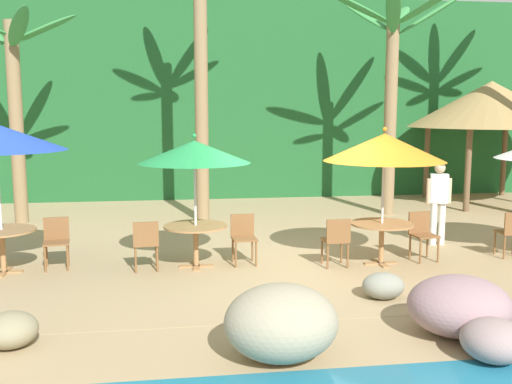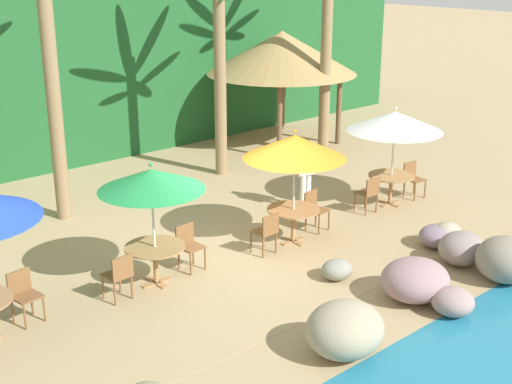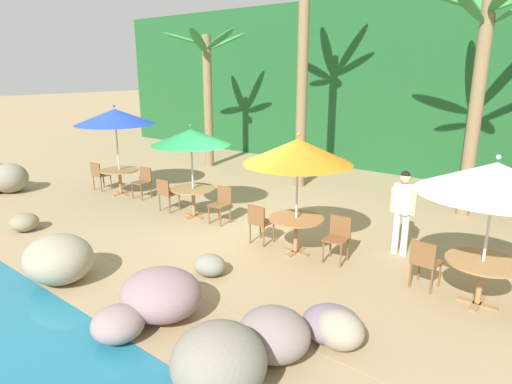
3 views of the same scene
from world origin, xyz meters
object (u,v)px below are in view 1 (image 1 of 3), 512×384
at_px(umbrella_orange, 384,147).
at_px(palm_tree_nearest, 15,85).
at_px(dining_table_orange, 382,230).
at_px(chair_green_inland, 146,242).
at_px(dining_table_green, 196,232).
at_px(palm_tree_third, 393,63).
at_px(chair_green_seaward, 243,235).
at_px(waiter_in_white, 439,196).
at_px(chair_orange_inland, 337,239).
at_px(chair_white_inland, 512,231).
at_px(chair_blue_seaward, 56,239).
at_px(umbrella_green, 194,152).
at_px(chair_orange_seaward, 422,232).
at_px(dining_table_blue, 2,237).
at_px(palm_tree_second, 200,32).
at_px(palapa_hut, 491,105).

bearing_deg(umbrella_orange, palm_tree_nearest, 146.20).
bearing_deg(dining_table_orange, chair_green_inland, 178.47).
distance_m(dining_table_green, dining_table_orange, 3.26).
bearing_deg(palm_tree_third, chair_green_seaward, -135.03).
distance_m(palm_tree_nearest, waiter_in_white, 9.84).
bearing_deg(chair_green_inland, umbrella_orange, -1.53).
height_order(chair_orange_inland, waiter_in_white, waiter_in_white).
bearing_deg(umbrella_orange, chair_white_inland, 1.53).
bearing_deg(waiter_in_white, dining_table_orange, -142.51).
height_order(chair_blue_seaward, waiter_in_white, waiter_in_white).
height_order(chair_blue_seaward, chair_green_inland, same).
bearing_deg(umbrella_green, palm_tree_third, 40.75).
bearing_deg(chair_orange_seaward, palm_tree_nearest, 150.04).
bearing_deg(chair_green_seaward, dining_table_blue, -179.19).
xyz_separation_m(dining_table_orange, palm_tree_third, (1.93, 4.72, 3.24)).
bearing_deg(chair_white_inland, dining_table_orange, -178.47).
xyz_separation_m(dining_table_green, dining_table_orange, (3.25, -0.26, 0.00)).
relative_size(chair_green_seaward, chair_orange_inland, 1.00).
bearing_deg(dining_table_green, dining_table_orange, -4.64).
bearing_deg(palm_tree_second, dining_table_orange, -56.92).
distance_m(dining_table_orange, waiter_in_white, 2.10).
height_order(umbrella_orange, chair_white_inland, umbrella_orange).
xyz_separation_m(dining_table_orange, chair_orange_seaward, (0.83, 0.19, -0.10)).
height_order(palapa_hut, waiter_in_white, palapa_hut).
relative_size(chair_green_seaward, waiter_in_white, 0.51).
height_order(chair_green_inland, palm_tree_second, palm_tree_second).
distance_m(chair_green_seaward, umbrella_orange, 2.89).
bearing_deg(palm_tree_second, chair_white_inland, -39.06).
relative_size(chair_blue_seaward, chair_green_seaward, 1.00).
bearing_deg(chair_blue_seaward, palm_tree_second, 55.51).
distance_m(chair_white_inland, palm_tree_second, 8.06).
height_order(dining_table_green, chair_orange_inland, chair_orange_inland).
height_order(chair_green_seaward, palm_tree_second, palm_tree_second).
relative_size(dining_table_orange, palm_tree_nearest, 0.22).
xyz_separation_m(dining_table_blue, dining_table_orange, (6.45, -0.34, 0.00)).
distance_m(dining_table_blue, palm_tree_second, 6.69).
relative_size(chair_orange_inland, palapa_hut, 0.19).
bearing_deg(chair_white_inland, waiter_in_white, 126.57).
height_order(umbrella_orange, chair_orange_seaward, umbrella_orange).
height_order(chair_white_inland, palm_tree_second, palm_tree_second).
relative_size(palm_tree_nearest, palm_tree_third, 0.87).
relative_size(dining_table_green, waiter_in_white, 0.65).
height_order(chair_white_inland, palm_tree_third, palm_tree_third).
height_order(chair_green_seaward, chair_orange_inland, same).
distance_m(umbrella_orange, palapa_hut, 8.15).
height_order(dining_table_blue, chair_green_inland, chair_green_inland).
bearing_deg(dining_table_green, palm_tree_nearest, 131.06).
distance_m(dining_table_blue, umbrella_green, 3.49).
bearing_deg(palm_tree_nearest, palm_tree_third, -0.77).
bearing_deg(umbrella_green, chair_green_seaward, 8.95).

